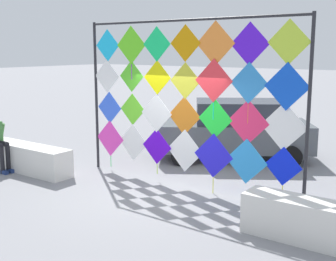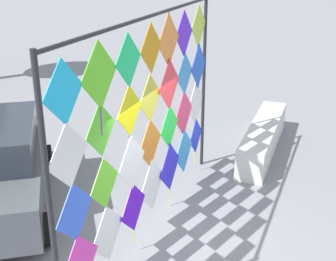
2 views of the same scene
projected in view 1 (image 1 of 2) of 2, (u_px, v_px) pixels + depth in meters
ground at (158, 193)px, 9.70m from camera, size 120.00×120.00×0.00m
plaza_ledge_left at (17, 156)px, 11.64m from camera, size 3.62×0.61×0.69m
kite_display_rack at (186, 94)px, 9.78m from camera, size 5.66×0.25×3.79m
parked_car at (235, 129)px, 12.70m from camera, size 4.58×3.86×1.66m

